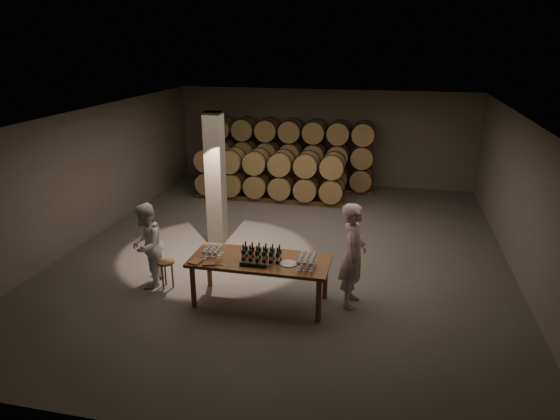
% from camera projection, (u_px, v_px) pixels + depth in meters
% --- Properties ---
extents(room, '(12.00, 12.00, 12.00)m').
position_uv_depth(room, '(216.00, 179.00, 11.91)').
color(room, '#595653').
rests_on(room, ground).
extents(tasting_table, '(2.60, 1.10, 0.90)m').
position_uv_depth(tasting_table, '(260.00, 264.00, 9.32)').
color(tasting_table, brown).
rests_on(tasting_table, ground).
extents(barrel_stack_back, '(5.48, 0.95, 2.31)m').
position_uv_depth(barrel_stack_back, '(291.00, 153.00, 16.48)').
color(barrel_stack_back, brown).
rests_on(barrel_stack_back, ground).
extents(barrel_stack_front, '(4.70, 0.95, 1.57)m').
position_uv_depth(barrel_stack_front, '(270.00, 174.00, 15.39)').
color(barrel_stack_front, brown).
rests_on(barrel_stack_front, ground).
extents(bottle_cluster, '(0.73, 0.23, 0.32)m').
position_uv_depth(bottle_cluster, '(261.00, 255.00, 9.20)').
color(bottle_cluster, black).
rests_on(bottle_cluster, tasting_table).
extents(lying_bottles, '(0.58, 0.07, 0.07)m').
position_uv_depth(lying_bottles, '(254.00, 265.00, 8.96)').
color(lying_bottles, black).
rests_on(lying_bottles, tasting_table).
extents(glass_cluster_left, '(0.31, 0.42, 0.18)m').
position_uv_depth(glass_cluster_left, '(213.00, 250.00, 9.37)').
color(glass_cluster_left, silver).
rests_on(glass_cluster_left, tasting_table).
extents(glass_cluster_right, '(0.31, 0.53, 0.18)m').
position_uv_depth(glass_cluster_right, '(307.00, 259.00, 8.99)').
color(glass_cluster_right, silver).
rests_on(glass_cluster_right, tasting_table).
extents(plate, '(0.31, 0.31, 0.02)m').
position_uv_depth(plate, '(288.00, 264.00, 9.08)').
color(plate, silver).
rests_on(plate, tasting_table).
extents(notebook_near, '(0.27, 0.24, 0.03)m').
position_uv_depth(notebook_near, '(209.00, 263.00, 9.08)').
color(notebook_near, '#9B5E38').
rests_on(notebook_near, tasting_table).
extents(notebook_corner, '(0.24, 0.29, 0.02)m').
position_uv_depth(notebook_corner, '(196.00, 261.00, 9.16)').
color(notebook_corner, '#9B5E38').
rests_on(notebook_corner, tasting_table).
extents(pen, '(0.15, 0.01, 0.01)m').
position_uv_depth(pen, '(219.00, 265.00, 9.03)').
color(pen, black).
rests_on(pen, tasting_table).
extents(stool, '(0.35, 0.35, 0.58)m').
position_uv_depth(stool, '(166.00, 266.00, 9.99)').
color(stool, brown).
rests_on(stool, ground).
extents(person_man, '(0.53, 0.76, 2.01)m').
position_uv_depth(person_man, '(353.00, 255.00, 9.20)').
color(person_man, beige).
rests_on(person_man, ground).
extents(person_woman, '(0.79, 0.94, 1.74)m').
position_uv_depth(person_woman, '(147.00, 245.00, 9.98)').
color(person_woman, white).
rests_on(person_woman, ground).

